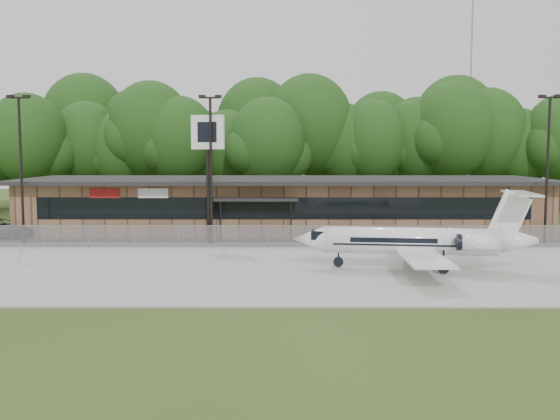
{
  "coord_description": "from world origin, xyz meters",
  "views": [
    {
      "loc": [
        -0.15,
        -26.15,
        6.46
      ],
      "look_at": [
        -0.26,
        12.0,
        2.83
      ],
      "focal_mm": 40.0,
      "sensor_mm": 36.0,
      "label": 1
    }
  ],
  "objects_px": {
    "terminal": "(284,204)",
    "pole_sign": "(208,146)",
    "suv": "(1,229)",
    "business_jet": "(419,242)"
  },
  "relations": [
    {
      "from": "pole_sign",
      "to": "suv",
      "type": "bearing_deg",
      "value": -176.48
    },
    {
      "from": "suv",
      "to": "pole_sign",
      "type": "height_order",
      "value": "pole_sign"
    },
    {
      "from": "business_jet",
      "to": "suv",
      "type": "height_order",
      "value": "business_jet"
    },
    {
      "from": "terminal",
      "to": "pole_sign",
      "type": "distance_m",
      "value": 9.99
    },
    {
      "from": "terminal",
      "to": "business_jet",
      "type": "bearing_deg",
      "value": -66.83
    },
    {
      "from": "terminal",
      "to": "pole_sign",
      "type": "relative_size",
      "value": 4.6
    },
    {
      "from": "business_jet",
      "to": "pole_sign",
      "type": "distance_m",
      "value": 16.67
    },
    {
      "from": "terminal",
      "to": "pole_sign",
      "type": "height_order",
      "value": "pole_sign"
    },
    {
      "from": "suv",
      "to": "pole_sign",
      "type": "xyz_separation_m",
      "value": [
        15.58,
        -2.45,
        6.06
      ]
    },
    {
      "from": "business_jet",
      "to": "pole_sign",
      "type": "bearing_deg",
      "value": 149.11
    }
  ]
}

